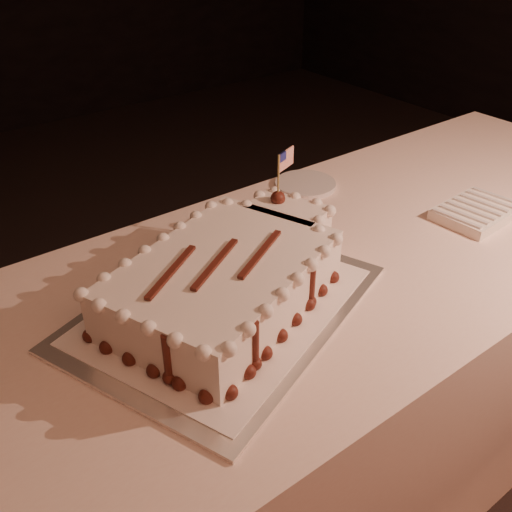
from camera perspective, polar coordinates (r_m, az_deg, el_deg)
banquet_table at (r=1.50m, az=4.12°, el=-13.15°), size 2.40×0.80×0.75m
cake_board at (r=1.13m, az=-3.24°, el=-5.09°), size 0.70×0.62×0.01m
doily at (r=1.13m, az=-3.25°, el=-4.89°), size 0.63×0.56×0.00m
sheet_cake at (r=1.12m, az=-2.43°, el=-1.89°), size 0.58×0.44×0.22m
napkin_stack at (r=1.54m, az=21.13°, el=4.10°), size 0.21×0.16×0.03m
side_plate at (r=1.60m, az=4.96°, el=7.16°), size 0.17×0.17×0.01m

